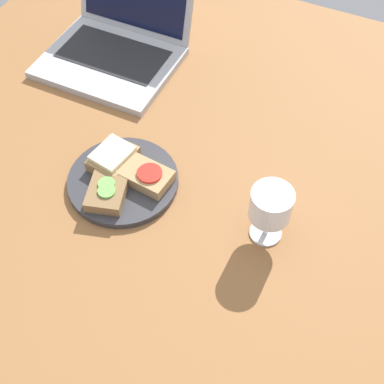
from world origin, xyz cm
name	(u,v)px	position (x,y,z in cm)	size (l,w,h in cm)	color
wooden_table	(180,182)	(0.00, 0.00, 1.50)	(140.00, 140.00, 3.00)	brown
plate	(123,181)	(-9.80, -6.13, 3.74)	(22.45, 22.45, 1.48)	#333338
sandwich_with_cheese	(113,157)	(-13.54, -3.26, 6.09)	(8.12, 9.58, 3.43)	#937047
sandwich_with_cucumber	(108,190)	(-10.39, -10.83, 5.79)	(9.60, 11.54, 2.87)	brown
sandwich_with_tomato	(146,175)	(-5.34, -4.35, 5.90)	(10.97, 7.58, 3.05)	#A88456
wine_glass	(271,207)	(20.60, -5.15, 11.71)	(7.76, 7.76, 12.38)	white
laptop	(117,42)	(-31.02, 28.51, 6.98)	(31.37, 30.97, 21.63)	#ADAFB5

